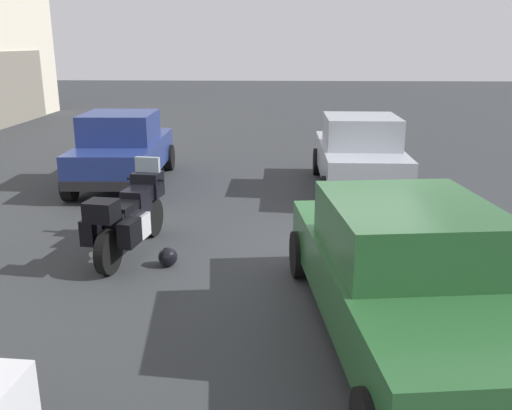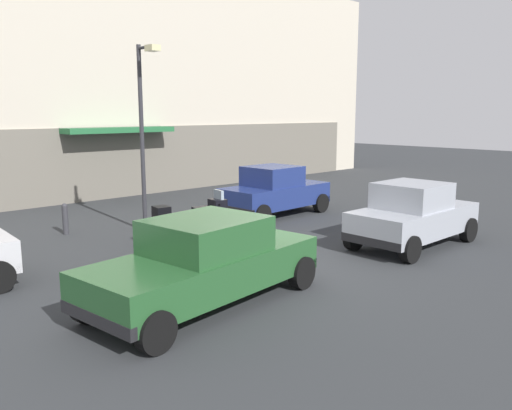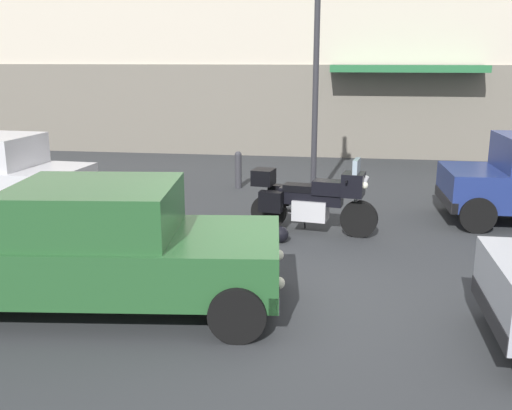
{
  "view_description": "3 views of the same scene",
  "coord_description": "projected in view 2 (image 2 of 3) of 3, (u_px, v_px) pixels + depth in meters",
  "views": [
    {
      "loc": [
        -7.72,
        0.96,
        3.13
      ],
      "look_at": [
        -0.39,
        1.24,
        0.95
      ],
      "focal_mm": 38.61,
      "sensor_mm": 36.0,
      "label": 1
    },
    {
      "loc": [
        -7.77,
        -7.46,
        3.39
      ],
      "look_at": [
        0.53,
        1.26,
        1.23
      ],
      "focal_mm": 36.57,
      "sensor_mm": 36.0,
      "label": 2
    },
    {
      "loc": [
        0.63,
        -6.81,
        3.02
      ],
      "look_at": [
        -0.52,
        0.91,
        1.05
      ],
      "focal_mm": 41.08,
      "sensor_mm": 36.0,
      "label": 3
    }
  ],
  "objects": [
    {
      "name": "helmet",
      "position": [
        194.0,
        247.0,
        12.72
      ],
      "size": [
        0.28,
        0.28,
        0.28
      ],
      "primitive_type": "sphere",
      "color": "black",
      "rests_on": "ground"
    },
    {
      "name": "bollard_curbside",
      "position": [
        65.0,
        218.0,
        14.57
      ],
      "size": [
        0.16,
        0.16,
        0.88
      ],
      "color": "#333338",
      "rests_on": "ground"
    },
    {
      "name": "streetlamp_curbside",
      "position": [
        144.0,
        121.0,
        14.4
      ],
      "size": [
        0.28,
        0.94,
        5.19
      ],
      "color": "#2D2D33",
      "rests_on": "ground"
    },
    {
      "name": "motorcycle",
      "position": [
        193.0,
        221.0,
        13.41
      ],
      "size": [
        2.25,
        0.93,
        1.36
      ],
      "rotation": [
        0.0,
        0.0,
        -0.17
      ],
      "color": "black",
      "rests_on": "ground"
    },
    {
      "name": "car_wagon_end",
      "position": [
        275.0,
        191.0,
        17.21
      ],
      "size": [
        3.92,
        1.88,
        1.64
      ],
      "rotation": [
        0.0,
        0.0,
        0.03
      ],
      "color": "navy",
      "rests_on": "ground"
    },
    {
      "name": "car_sedan_far",
      "position": [
        205.0,
        262.0,
        9.19
      ],
      "size": [
        4.71,
        2.37,
        1.56
      ],
      "rotation": [
        0.0,
        0.0,
        0.11
      ],
      "color": "#235128",
      "rests_on": "ground"
    },
    {
      "name": "car_hatchback_near",
      "position": [
        413.0,
        215.0,
        13.22
      ],
      "size": [
        3.89,
        1.81,
        1.64
      ],
      "rotation": [
        0.0,
        0.0,
        -0.01
      ],
      "color": "#9EA3AD",
      "rests_on": "ground"
    },
    {
      "name": "ground_plane",
      "position": [
        278.0,
        272.0,
        11.19
      ],
      "size": [
        80.0,
        80.0,
        0.0
      ],
      "primitive_type": "plane",
      "color": "#2D3033"
    },
    {
      "name": "building_facade_rear",
      "position": [
        36.0,
        74.0,
        19.27
      ],
      "size": [
        36.74,
        3.4,
        9.62
      ],
      "color": "beige",
      "rests_on": "ground"
    }
  ]
}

